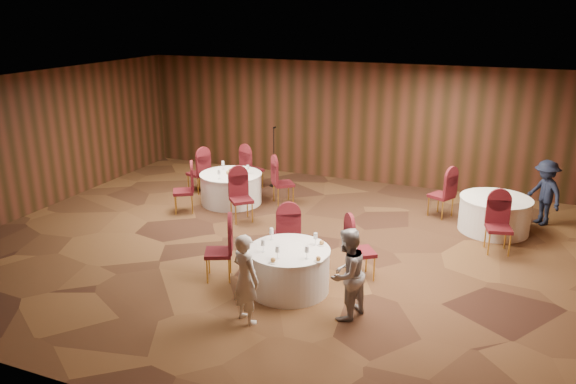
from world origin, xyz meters
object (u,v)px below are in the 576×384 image
at_px(table_main, 289,269).
at_px(woman_b, 347,274).
at_px(woman_a, 246,279).
at_px(man_c, 545,193).
at_px(table_left, 231,188).
at_px(mic_stand, 274,169).
at_px(table_right, 494,214).

xyz_separation_m(table_main, woman_b, (1.14, -0.48, 0.35)).
bearing_deg(woman_a, table_main, -74.61).
height_order(woman_a, man_c, man_c).
relative_size(table_left, woman_b, 1.03).
bearing_deg(table_main, table_left, 129.84).
relative_size(table_main, mic_stand, 0.86).
relative_size(table_left, mic_stand, 0.93).
bearing_deg(table_left, woman_b, -44.52).
distance_m(woman_a, woman_b, 1.53).
distance_m(woman_a, man_c, 7.42).
height_order(table_main, mic_stand, mic_stand).
bearing_deg(woman_b, table_left, -116.11).
bearing_deg(mic_stand, table_main, -63.80).
relative_size(table_right, woman_b, 1.02).
distance_m(table_left, man_c, 7.12).
bearing_deg(table_left, mic_stand, 75.86).
bearing_deg(man_c, mic_stand, -132.48).
bearing_deg(woman_b, table_right, 175.92).
bearing_deg(woman_a, man_c, -98.72).
distance_m(mic_stand, woman_a, 6.83).
height_order(table_right, man_c, man_c).
distance_m(table_left, table_right, 6.06).
xyz_separation_m(table_main, mic_stand, (-2.57, 5.23, 0.09)).
relative_size(table_left, woman_a, 1.05).
xyz_separation_m(table_left, mic_stand, (0.42, 1.65, 0.09)).
height_order(table_right, mic_stand, mic_stand).
bearing_deg(table_main, man_c, 51.01).
bearing_deg(man_c, woman_b, -67.68).
xyz_separation_m(table_main, man_c, (4.00, 4.94, 0.35)).
bearing_deg(woman_b, mic_stand, -128.53).
bearing_deg(woman_a, mic_stand, -43.92).
distance_m(table_main, woman_b, 1.29).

